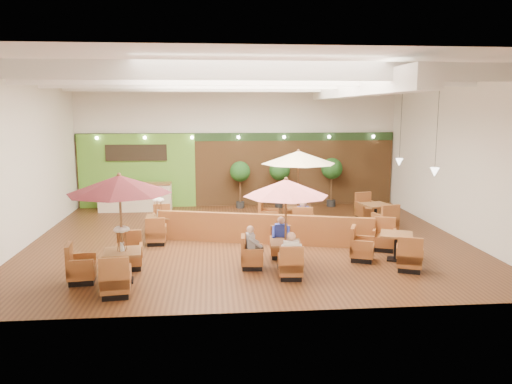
{
  "coord_description": "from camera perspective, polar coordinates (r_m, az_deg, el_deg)",
  "views": [
    {
      "loc": [
        -1.17,
        -15.97,
        4.26
      ],
      "look_at": [
        0.3,
        0.5,
        1.5
      ],
      "focal_mm": 35.0,
      "sensor_mm": 36.0,
      "label": 1
    }
  ],
  "objects": [
    {
      "name": "table_4",
      "position": [
        14.73,
        14.63,
        -6.17
      ],
      "size": [
        1.96,
        2.79,
        0.98
      ],
      "rotation": [
        0.0,
        0.0,
        -0.37
      ],
      "color": "brown",
      "rests_on": "ground"
    },
    {
      "name": "diner_1",
      "position": [
        14.39,
        2.87,
        -4.69
      ],
      "size": [
        0.39,
        0.34,
        0.75
      ],
      "rotation": [
        0.0,
        0.0,
        2.97
      ],
      "color": "#2839AD",
      "rests_on": "ground"
    },
    {
      "name": "table_2",
      "position": [
        17.71,
        4.61,
        2.25
      ],
      "size": [
        2.78,
        2.91,
        2.86
      ],
      "rotation": [
        0.0,
        0.0,
        -0.22
      ],
      "color": "brown",
      "rests_on": "ground"
    },
    {
      "name": "topiary_0",
      "position": [
        21.48,
        -1.83,
        2.14
      ],
      "size": [
        0.88,
        0.88,
        2.04
      ],
      "color": "black",
      "rests_on": "ground"
    },
    {
      "name": "room",
      "position": [
        17.25,
        -0.38,
        7.38
      ],
      "size": [
        14.04,
        14.0,
        5.52
      ],
      "color": "#381E0F",
      "rests_on": "ground"
    },
    {
      "name": "topiary_1",
      "position": [
        21.64,
        2.72,
        2.29
      ],
      "size": [
        0.9,
        0.9,
        2.09
      ],
      "color": "black",
      "rests_on": "ground"
    },
    {
      "name": "table_5",
      "position": [
        18.82,
        13.49,
        -2.62
      ],
      "size": [
        1.15,
        2.94,
        1.05
      ],
      "rotation": [
        0.0,
        0.0,
        0.25
      ],
      "color": "brown",
      "rests_on": "ground"
    },
    {
      "name": "service_counter",
      "position": [
        21.63,
        -13.61,
        -0.58
      ],
      "size": [
        3.0,
        0.75,
        1.18
      ],
      "color": "beige",
      "rests_on": "ground"
    },
    {
      "name": "topiary_2",
      "position": [
        22.06,
        8.66,
        2.45
      ],
      "size": [
        0.93,
        0.93,
        2.15
      ],
      "color": "black",
      "rests_on": "ground"
    },
    {
      "name": "diner_0",
      "position": [
        12.66,
        4.0,
        -6.65
      ],
      "size": [
        0.38,
        0.3,
        0.77
      ],
      "rotation": [
        0.0,
        0.0,
        -0.01
      ],
      "color": "white",
      "rests_on": "ground"
    },
    {
      "name": "diner_4",
      "position": [
        16.92,
        5.39,
        -2.56
      ],
      "size": [
        0.42,
        0.38,
        0.76
      ],
      "rotation": [
        0.0,
        0.0,
        -0.31
      ],
      "color": "white",
      "rests_on": "ground"
    },
    {
      "name": "diner_3",
      "position": [
        16.92,
        5.39,
        -2.51
      ],
      "size": [
        0.41,
        0.35,
        0.8
      ],
      "rotation": [
        0.0,
        0.0,
        -0.15
      ],
      "color": "#2839AD",
      "rests_on": "ground"
    },
    {
      "name": "table_0",
      "position": [
        12.59,
        -15.55,
        -1.43
      ],
      "size": [
        2.64,
        2.74,
        2.74
      ],
      "rotation": [
        0.0,
        0.0,
        0.12
      ],
      "color": "brown",
      "rests_on": "ground"
    },
    {
      "name": "table_1",
      "position": [
        13.28,
        3.19,
        -1.24
      ],
      "size": [
        2.36,
        2.44,
        2.48
      ],
      "rotation": [
        0.0,
        0.0,
        -0.08
      ],
      "color": "brown",
      "rests_on": "ground"
    },
    {
      "name": "diner_2",
      "position": [
        13.43,
        -0.45,
        -5.75
      ],
      "size": [
        0.3,
        0.37,
        0.73
      ],
      "rotation": [
        0.0,
        0.0,
        4.79
      ],
      "color": "gray",
      "rests_on": "ground"
    },
    {
      "name": "table_3",
      "position": [
        17.02,
        -11.04,
        -3.5
      ],
      "size": [
        0.85,
        2.46,
        1.5
      ],
      "rotation": [
        0.0,
        0.0,
        0.04
      ],
      "color": "brown",
      "rests_on": "ground"
    },
    {
      "name": "booth_divider",
      "position": [
        15.93,
        0.8,
        -4.24
      ],
      "size": [
        6.77,
        1.97,
        0.96
      ],
      "primitive_type": "cube",
      "rotation": [
        0.0,
        0.0,
        -0.26
      ],
      "color": "brown",
      "rests_on": "ground"
    }
  ]
}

